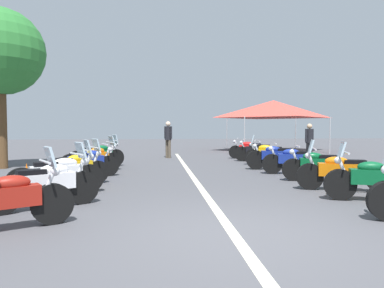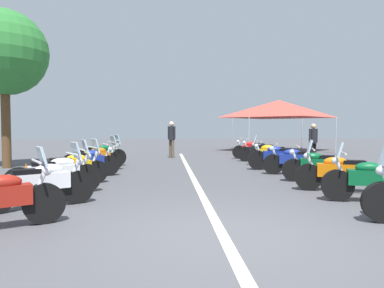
# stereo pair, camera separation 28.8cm
# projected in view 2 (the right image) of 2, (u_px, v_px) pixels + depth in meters

# --- Properties ---
(ground_plane) EXTENTS (80.00, 80.00, 0.00)m
(ground_plane) POSITION_uv_depth(u_px,v_px,m) (223.00, 236.00, 4.83)
(ground_plane) COLOR #4C4C51
(lane_centre_stripe) EXTENTS (19.41, 0.16, 0.01)m
(lane_centre_stripe) POSITION_uv_depth(u_px,v_px,m) (194.00, 179.00, 10.02)
(lane_centre_stripe) COLOR beige
(lane_centre_stripe) RESTS_ON ground_plane
(motorcycle_left_row_1) EXTENTS (1.23, 1.81, 1.21)m
(motorcycle_left_row_1) POSITION_uv_depth(u_px,v_px,m) (41.00, 183.00, 6.46)
(motorcycle_left_row_1) COLOR black
(motorcycle_left_row_1) RESTS_ON ground_plane
(motorcycle_left_row_2) EXTENTS (1.02, 1.94, 1.21)m
(motorcycle_left_row_2) POSITION_uv_depth(u_px,v_px,m) (55.00, 173.00, 7.78)
(motorcycle_left_row_2) COLOR black
(motorcycle_left_row_2) RESTS_ON ground_plane
(motorcycle_left_row_3) EXTENTS (1.20, 1.79, 1.19)m
(motorcycle_left_row_3) POSITION_uv_depth(u_px,v_px,m) (71.00, 168.00, 8.99)
(motorcycle_left_row_3) COLOR black
(motorcycle_left_row_3) RESTS_ON ground_plane
(motorcycle_left_row_4) EXTENTS (0.97, 1.88, 1.00)m
(motorcycle_left_row_4) POSITION_uv_depth(u_px,v_px,m) (87.00, 162.00, 10.49)
(motorcycle_left_row_4) COLOR black
(motorcycle_left_row_4) RESTS_ON ground_plane
(motorcycle_left_row_5) EXTENTS (1.19, 1.89, 1.20)m
(motorcycle_left_row_5) POSITION_uv_depth(u_px,v_px,m) (94.00, 158.00, 11.93)
(motorcycle_left_row_5) COLOR black
(motorcycle_left_row_5) RESTS_ON ground_plane
(motorcycle_left_row_6) EXTENTS (1.22, 1.91, 1.22)m
(motorcycle_left_row_6) POSITION_uv_depth(u_px,v_px,m) (100.00, 154.00, 13.17)
(motorcycle_left_row_6) COLOR black
(motorcycle_left_row_6) RESTS_ON ground_plane
(motorcycle_right_row_1) EXTENTS (0.95, 2.09, 1.21)m
(motorcycle_right_row_1) POSITION_uv_depth(u_px,v_px,m) (377.00, 179.00, 6.90)
(motorcycle_right_row_1) COLOR black
(motorcycle_right_row_1) RESTS_ON ground_plane
(motorcycle_right_row_2) EXTENTS (0.96, 2.11, 1.21)m
(motorcycle_right_row_2) POSITION_uv_depth(u_px,v_px,m) (342.00, 172.00, 8.11)
(motorcycle_right_row_2) COLOR black
(motorcycle_right_row_2) RESTS_ON ground_plane
(motorcycle_right_row_3) EXTENTS (0.82, 1.98, 0.99)m
(motorcycle_right_row_3) POSITION_uv_depth(u_px,v_px,m) (319.00, 165.00, 9.56)
(motorcycle_right_row_3) COLOR black
(motorcycle_right_row_3) RESTS_ON ground_plane
(motorcycle_right_row_4) EXTENTS (0.89, 2.12, 1.00)m
(motorcycle_right_row_4) POSITION_uv_depth(u_px,v_px,m) (297.00, 160.00, 10.98)
(motorcycle_right_row_4) COLOR black
(motorcycle_right_row_4) RESTS_ON ground_plane
(motorcycle_right_row_5) EXTENTS (0.80, 2.19, 1.02)m
(motorcycle_right_row_5) POSITION_uv_depth(u_px,v_px,m) (279.00, 157.00, 12.22)
(motorcycle_right_row_5) COLOR black
(motorcycle_right_row_5) RESTS_ON ground_plane
(motorcycle_right_row_6) EXTENTS (0.91, 1.91, 1.20)m
(motorcycle_right_row_6) POSITION_uv_depth(u_px,v_px,m) (272.00, 154.00, 13.74)
(motorcycle_right_row_6) COLOR black
(motorcycle_right_row_6) RESTS_ON ground_plane
(motorcycle_right_row_7) EXTENTS (0.98, 2.00, 1.01)m
(motorcycle_right_row_7) POSITION_uv_depth(u_px,v_px,m) (261.00, 151.00, 15.12)
(motorcycle_right_row_7) COLOR black
(motorcycle_right_row_7) RESTS_ON ground_plane
(motorcycle_right_row_8) EXTENTS (0.89, 2.05, 1.00)m
(motorcycle_right_row_8) POSITION_uv_depth(u_px,v_px,m) (254.00, 149.00, 16.52)
(motorcycle_right_row_8) COLOR black
(motorcycle_right_row_8) RESTS_ON ground_plane
(traffic_cone_0) EXTENTS (0.36, 0.36, 0.61)m
(traffic_cone_0) POSITION_uv_depth(u_px,v_px,m) (26.00, 175.00, 8.76)
(traffic_cone_0) COLOR orange
(traffic_cone_0) RESTS_ON ground_plane
(bystander_0) EXTENTS (0.32, 0.47, 1.65)m
(bystander_0) POSITION_uv_depth(u_px,v_px,m) (313.00, 140.00, 14.83)
(bystander_0) COLOR black
(bystander_0) RESTS_ON ground_plane
(bystander_1) EXTENTS (0.43, 0.37, 1.78)m
(bystander_1) POSITION_uv_depth(u_px,v_px,m) (172.00, 136.00, 17.00)
(bystander_1) COLOR brown
(bystander_1) RESTS_ON ground_plane
(roadside_tree_0) EXTENTS (3.08, 3.08, 5.75)m
(roadside_tree_0) POSITION_uv_depth(u_px,v_px,m) (4.00, 53.00, 12.66)
(roadside_tree_0) COLOR brown
(roadside_tree_0) RESTS_ON ground_plane
(event_tent) EXTENTS (5.54, 5.54, 3.20)m
(event_tent) POSITION_uv_depth(u_px,v_px,m) (279.00, 109.00, 21.97)
(event_tent) COLOR #E54C3F
(event_tent) RESTS_ON ground_plane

